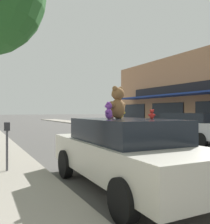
# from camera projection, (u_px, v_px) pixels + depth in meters

# --- Properties ---
(plush_art_car) EXTENTS (2.09, 4.72, 1.52)m
(plush_art_car) POSITION_uv_depth(u_px,v_px,m) (125.00, 151.00, 5.44)
(plush_art_car) COLOR beige
(plush_art_car) RESTS_ON ground_plane
(teddy_bear_giant) EXTENTS (0.57, 0.41, 0.75)m
(teddy_bear_giant) POSITION_uv_depth(u_px,v_px,m) (118.00, 103.00, 5.75)
(teddy_bear_giant) COLOR olive
(teddy_bear_giant) RESTS_ON plush_art_car
(teddy_bear_yellow) EXTENTS (0.24, 0.20, 0.33)m
(teddy_bear_yellow) POSITION_uv_depth(u_px,v_px,m) (120.00, 112.00, 5.96)
(teddy_bear_yellow) COLOR yellow
(teddy_bear_yellow) RESTS_ON plush_art_car
(teddy_bear_red) EXTENTS (0.15, 0.14, 0.21)m
(teddy_bear_red) POSITION_uv_depth(u_px,v_px,m) (152.00, 114.00, 5.40)
(teddy_bear_red) COLOR red
(teddy_bear_red) RESTS_ON plush_art_car
(teddy_bear_black) EXTENTS (0.24, 0.22, 0.34)m
(teddy_bear_black) POSITION_uv_depth(u_px,v_px,m) (118.00, 112.00, 6.63)
(teddy_bear_black) COLOR black
(teddy_bear_black) RESTS_ON plush_art_car
(teddy_bear_pink) EXTENTS (0.21, 0.28, 0.37)m
(teddy_bear_pink) POSITION_uv_depth(u_px,v_px,m) (112.00, 111.00, 6.34)
(teddy_bear_pink) COLOR pink
(teddy_bear_pink) RESTS_ON plush_art_car
(teddy_bear_purple) EXTENTS (0.25, 0.26, 0.37)m
(teddy_bear_purple) POSITION_uv_depth(u_px,v_px,m) (109.00, 111.00, 5.36)
(teddy_bear_purple) COLOR purple
(teddy_bear_purple) RESTS_ON plush_art_car
(parked_car_far_center) EXTENTS (1.96, 4.74, 1.60)m
(parked_car_far_center) POSITION_uv_depth(u_px,v_px,m) (190.00, 127.00, 13.25)
(parked_car_far_center) COLOR #B7B7BC
(parked_car_far_center) RESTS_ON ground_plane
(parking_meter) EXTENTS (0.14, 0.10, 1.27)m
(parking_meter) POSITION_uv_depth(u_px,v_px,m) (7.00, 140.00, 6.53)
(parking_meter) COLOR #4C4C51
(parking_meter) RESTS_ON sidewalk_near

